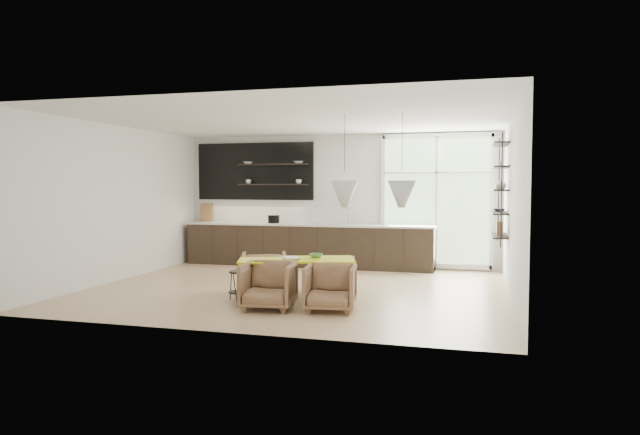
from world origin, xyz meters
The scene contains 11 objects.
room centered at (0.58, 1.10, 1.46)m, with size 7.02×6.01×2.91m.
kitchen_run centered at (-0.69, 2.69, 0.60)m, with size 5.54×0.69×2.75m.
right_shelving centered at (3.36, 1.17, 1.65)m, with size 0.26×1.22×1.90m.
dining_table centered at (0.28, -0.91, 0.60)m, with size 1.93×1.30×0.65m.
armchair_back_left centered at (-0.42, -0.49, 0.34)m, with size 0.72×0.75×0.68m, color brown.
armchair_back_right centered at (0.62, -0.01, 0.30)m, with size 0.63×0.65×0.59m, color brown.
armchair_front_left centered at (0.08, -1.62, 0.34)m, with size 0.73×0.75×0.68m, color brown.
armchair_front_right centered at (0.97, -1.50, 0.33)m, with size 0.70×0.72×0.66m, color brown.
wire_stool centered at (-0.57, -1.14, 0.29)m, with size 0.36×0.36×0.46m.
table_book centered at (0.11, -1.01, 0.66)m, with size 0.23×0.31×0.03m, color white.
table_bowl centered at (0.54, -0.71, 0.68)m, with size 0.21×0.21×0.07m, color #538757.
Camera 1 is at (2.95, -9.28, 1.79)m, focal length 32.00 mm.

